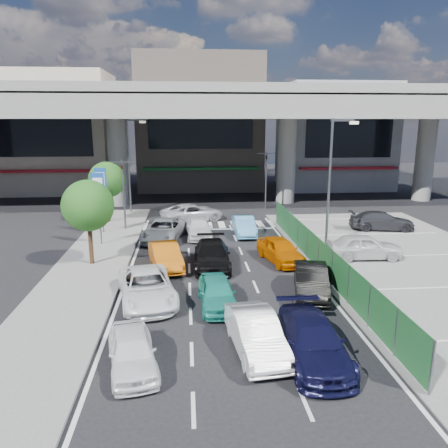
{
  "coord_description": "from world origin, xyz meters",
  "views": [
    {
      "loc": [
        -1.67,
        -19.72,
        7.9
      ],
      "look_at": [
        0.59,
        6.28,
        1.67
      ],
      "focal_mm": 35.0,
      "sensor_mm": 36.0,
      "label": 1
    }
  ],
  "objects": [
    {
      "name": "tree_near",
      "position": [
        -7.0,
        4.0,
        3.39
      ],
      "size": [
        2.8,
        2.8,
        4.8
      ],
      "color": "#382314",
      "rests_on": "ground"
    },
    {
      "name": "street_lamp_right",
      "position": [
        7.17,
        6.0,
        4.77
      ],
      "size": [
        1.65,
        0.22,
        8.0
      ],
      "color": "#595B60",
      "rests_on": "ground"
    },
    {
      "name": "crossing_wagon_silver",
      "position": [
        -1.23,
        14.48,
        0.69
      ],
      "size": [
        5.48,
        3.94,
        1.39
      ],
      "primitive_type": "imported",
      "rotation": [
        0.0,
        0.0,
        1.94
      ],
      "color": "#B6B9BF",
      "rests_on": "ground"
    },
    {
      "name": "kei_truck_front_right",
      "position": [
        2.33,
        9.89,
        0.65
      ],
      "size": [
        1.39,
        3.97,
        1.31
      ],
      "primitive_type": "imported",
      "rotation": [
        0.0,
        0.0,
        0.0
      ],
      "color": "#559CCD",
      "rests_on": "ground"
    },
    {
      "name": "fence_run",
      "position": [
        5.3,
        1.0,
        0.9
      ],
      "size": [
        0.16,
        22.0,
        1.8
      ],
      "primitive_type": null,
      "color": "#1C5328",
      "rests_on": "ground"
    },
    {
      "name": "building_west",
      "position": [
        -16.0,
        31.97,
        6.49
      ],
      "size": [
        12.0,
        10.9,
        13.0
      ],
      "color": "#AAA189",
      "rests_on": "ground"
    },
    {
      "name": "parked_sedan_white",
      "position": [
        8.51,
        3.71,
        0.79
      ],
      "size": [
        4.37,
        1.96,
        1.46
      ],
      "primitive_type": "imported",
      "rotation": [
        0.0,
        0.0,
        1.52
      ],
      "color": "silver",
      "rests_on": "parking_lot"
    },
    {
      "name": "traffic_cone",
      "position": [
        6.62,
        3.18,
        0.42
      ],
      "size": [
        0.49,
        0.49,
        0.72
      ],
      "primitive_type": "cone",
      "rotation": [
        0.0,
        0.0,
        -0.43
      ],
      "color": "#F9310D",
      "rests_on": "parking_lot"
    },
    {
      "name": "sedan_black_mid",
      "position": [
        -0.34,
        3.14,
        0.69
      ],
      "size": [
        2.04,
        4.8,
        1.38
      ],
      "primitive_type": "imported",
      "rotation": [
        0.0,
        0.0,
        -0.02
      ],
      "color": "black",
      "rests_on": "ground"
    },
    {
      "name": "building_center",
      "position": [
        0.0,
        32.97,
        7.49
      ],
      "size": [
        14.0,
        10.9,
        15.0
      ],
      "color": "gray",
      "rests_on": "ground"
    },
    {
      "name": "expressway",
      "position": [
        0.0,
        22.0,
        8.76
      ],
      "size": [
        64.0,
        14.0,
        10.75
      ],
      "color": "slate",
      "rests_on": "ground"
    },
    {
      "name": "taxi_orange_right",
      "position": [
        3.61,
        3.71,
        0.69
      ],
      "size": [
        2.5,
        4.31,
        1.38
      ],
      "primitive_type": "imported",
      "rotation": [
        0.0,
        0.0,
        0.23
      ],
      "color": "#CB5F00",
      "rests_on": "ground"
    },
    {
      "name": "sedan_white_front_mid",
      "position": [
        -0.88,
        9.48,
        0.69
      ],
      "size": [
        1.82,
        4.12,
        1.38
      ],
      "primitive_type": "imported",
      "rotation": [
        0.0,
        0.0,
        0.05
      ],
      "color": "silver",
      "rests_on": "ground"
    },
    {
      "name": "building_east",
      "position": [
        16.0,
        31.97,
        5.99
      ],
      "size": [
        12.0,
        10.9,
        12.0
      ],
      "color": "gray",
      "rests_on": "ground"
    },
    {
      "name": "taxi_teal_mid",
      "position": [
        -0.44,
        -2.12,
        0.64
      ],
      "size": [
        1.68,
        3.83,
        1.28
      ],
      "primitive_type": "imported",
      "rotation": [
        0.0,
        0.0,
        0.05
      ],
      "color": "teal",
      "rests_on": "ground"
    },
    {
      "name": "van_white_back_left",
      "position": [
        -3.53,
        -6.73,
        0.62
      ],
      "size": [
        2.16,
        3.88,
        1.25
      ],
      "primitive_type": "imported",
      "rotation": [
        0.0,
        0.0,
        0.2
      ],
      "color": "white",
      "rests_on": "ground"
    },
    {
      "name": "street_lamp_left",
      "position": [
        -6.33,
        18.0,
        4.77
      ],
      "size": [
        1.65,
        0.22,
        8.0
      ],
      "color": "#595B60",
      "rests_on": "ground"
    },
    {
      "name": "tree_far",
      "position": [
        -7.8,
        14.5,
        3.39
      ],
      "size": [
        2.8,
        2.8,
        4.8
      ],
      "color": "#382314",
      "rests_on": "ground"
    },
    {
      "name": "ground",
      "position": [
        0.0,
        0.0,
        0.0
      ],
      "size": [
        120.0,
        120.0,
        0.0
      ],
      "primitive_type": "plane",
      "color": "black",
      "rests_on": "ground"
    },
    {
      "name": "parking_lot",
      "position": [
        11.0,
        2.0,
        0.03
      ],
      "size": [
        12.0,
        28.0,
        0.06
      ],
      "primitive_type": "cube",
      "color": "#61615E",
      "rests_on": "ground"
    },
    {
      "name": "hatch_white_back_mid",
      "position": [
        0.63,
        -6.0,
        0.69
      ],
      "size": [
        1.88,
        4.32,
        1.38
      ],
      "primitive_type": "imported",
      "rotation": [
        0.0,
        0.0,
        0.1
      ],
      "color": "white",
      "rests_on": "ground"
    },
    {
      "name": "hatch_black_mid_right",
      "position": [
        4.0,
        -1.08,
        0.68
      ],
      "size": [
        2.27,
        4.36,
        1.37
      ],
      "primitive_type": "imported",
      "rotation": [
        0.0,
        0.0,
        -0.21
      ],
      "color": "black",
      "rests_on": "ground"
    },
    {
      "name": "sidewalk_left",
      "position": [
        -7.0,
        4.0,
        0.06
      ],
      "size": [
        4.0,
        30.0,
        0.12
      ],
      "primitive_type": "cube",
      "color": "#61615E",
      "rests_on": "ground"
    },
    {
      "name": "taxi_orange_left",
      "position": [
        -2.88,
        3.22,
        0.68
      ],
      "size": [
        2.23,
        4.32,
        1.36
      ],
      "primitive_type": "imported",
      "rotation": [
        0.0,
        0.0,
        0.2
      ],
      "color": "#B85A0D",
      "rests_on": "ground"
    },
    {
      "name": "parked_sedan_dgrey",
      "position": [
        12.55,
        10.27,
        0.73
      ],
      "size": [
        4.84,
        2.59,
        1.33
      ],
      "primitive_type": "imported",
      "rotation": [
        0.0,
        0.0,
        1.41
      ],
      "color": "#2C2D31",
      "rests_on": "parking_lot"
    },
    {
      "name": "traffic_light_right",
      "position": [
        5.5,
        19.0,
        3.94
      ],
      "size": [
        1.6,
        1.24,
        5.2
      ],
      "color": "#595B60",
      "rests_on": "ground"
    },
    {
      "name": "traffic_light_left",
      "position": [
        -6.2,
        12.0,
        3.94
      ],
      "size": [
        1.6,
        1.24,
        5.2
      ],
      "color": "#595B60",
      "rests_on": "ground"
    },
    {
      "name": "minivan_navy_back",
      "position": [
        2.45,
        -6.7,
        0.69
      ],
      "size": [
        2.0,
        4.78,
        1.38
      ],
      "primitive_type": "imported",
      "rotation": [
        0.0,
        0.0,
        -0.01
      ],
      "color": "black",
      "rests_on": "ground"
    },
    {
      "name": "wagon_silver_front_left",
      "position": [
        -3.27,
        8.99,
        0.69
      ],
      "size": [
        3.18,
        5.31,
        1.38
      ],
      "primitive_type": "imported",
      "rotation": [
        0.0,
        0.0,
        -0.19
      ],
      "color": "gray",
      "rests_on": "ground"
    },
    {
      "name": "signboard_far",
      "position": [
        -7.6,
        10.99,
        3.06
      ],
      "size": [
        0.8,
        0.14,
        4.7
      ],
      "color": "#595B60",
      "rests_on": "ground"
    },
    {
      "name": "signboard_near",
      "position": [
        -7.2,
        7.99,
        3.06
      ],
      "size": [
        0.8,
        0.14,
        4.7
      ],
      "color": "#595B60",
      "rests_on": "ground"
    },
    {
      "name": "sedan_white_mid_left",
      "position": [
        -3.51,
        -1.31,
        0.69
      ],
      "size": [
        3.2,
        5.31,
        1.38
      ],
      "primitive_type": "imported",
      "rotation": [
        0.0,
        0.0,
        0.19
      ],
      "color": "white",
      "rests_on": "ground"
    }
  ]
}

